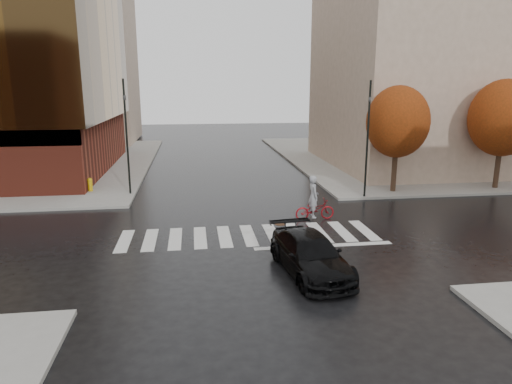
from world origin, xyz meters
The scene contains 13 objects.
ground centered at (0.00, 0.00, 0.00)m, with size 120.00×120.00×0.00m, color black.
sidewalk_ne centered at (21.00, 21.00, 0.07)m, with size 30.00×30.00×0.15m, color gray.
crosswalk centered at (0.00, 0.50, 0.01)m, with size 12.00×3.00×0.01m, color silver.
building_ne_tan centered at (17.00, 17.00, 9.15)m, with size 16.00×16.00×18.00m, color gray.
building_nw_far centered at (-16.00, 37.00, 10.15)m, with size 14.00×12.00×20.00m, color gray.
tree_ne_a centered at (10.00, 7.40, 4.46)m, with size 3.80×3.80×6.50m.
tree_ne_b centered at (17.00, 7.40, 4.62)m, with size 4.20×4.20×6.89m.
sedan centered at (1.69, -3.99, 0.71)m, with size 1.98×4.86×1.41m, color black.
cyclist centered at (3.58, 2.50, 0.78)m, with size 2.05×0.82×2.29m.
traffic_light_nw centered at (-6.30, 9.00, 4.02)m, with size 0.21×0.18×6.87m.
traffic_light_ne centered at (7.71, 6.30, 3.95)m, with size 0.18×0.20×6.77m.
fire_hydrant centered at (-8.86, 10.00, 0.61)m, with size 0.30×0.30×0.84m.
manhole centered at (1.75, 2.00, 0.01)m, with size 0.57×0.57×0.01m, color #4C2E1B.
Camera 1 is at (-2.39, -19.09, 6.74)m, focal length 32.00 mm.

